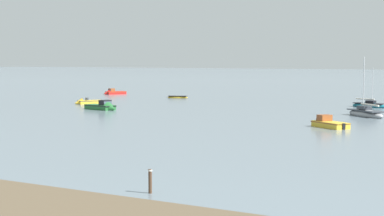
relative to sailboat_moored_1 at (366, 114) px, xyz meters
name	(u,v)px	position (x,y,z in m)	size (l,w,h in m)	color
sailboat_moored_1	(366,114)	(0.00, 0.00, 0.00)	(6.32, 6.02, 7.47)	gray
motorboat_moored_0	(326,124)	(-0.09, -14.24, -0.05)	(4.93, 4.04, 1.83)	gold
motorboat_moored_2	(104,108)	(-33.24, -8.36, -0.02)	(5.55, 2.86, 2.01)	#23602D
motorboat_moored_3	(113,93)	(-56.13, 23.03, -0.06)	(3.38, 4.78, 1.73)	red
sailboat_moored_2	(369,105)	(-3.67, 14.91, -0.07)	(5.54, 2.98, 5.93)	#197084
motorboat_moored_5	(86,103)	(-42.78, -0.68, -0.12)	(3.55, 4.59, 1.52)	gold
rowboat_moored_4	(178,97)	(-38.60, 19.08, -0.17)	(3.82, 2.34, 0.57)	gold
mooring_post_left	(150,182)	(2.84, -49.86, 0.28)	(0.22, 0.22, 1.38)	#4A3323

